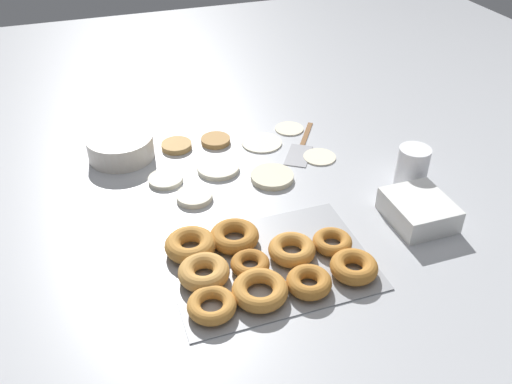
# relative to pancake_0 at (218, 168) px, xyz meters

# --- Properties ---
(ground_plane) EXTENTS (3.00, 3.00, 0.00)m
(ground_plane) POSITION_rel_pancake_0_xyz_m (0.08, -0.10, -0.01)
(ground_plane) COLOR #B2B5BA
(pancake_0) EXTENTS (0.11, 0.11, 0.01)m
(pancake_0) POSITION_rel_pancake_0_xyz_m (0.00, 0.00, 0.00)
(pancake_0) COLOR silver
(pancake_0) RESTS_ON ground_plane
(pancake_1) EXTENTS (0.09, 0.09, 0.01)m
(pancake_1) POSITION_rel_pancake_0_xyz_m (0.28, -0.03, -0.00)
(pancake_1) COLOR beige
(pancake_1) RESTS_ON ground_plane
(pancake_2) EXTENTS (0.11, 0.11, 0.01)m
(pancake_2) POSITION_rel_pancake_0_xyz_m (0.15, 0.09, -0.00)
(pancake_2) COLOR silver
(pancake_2) RESTS_ON ground_plane
(pancake_3) EXTENTS (0.08, 0.08, 0.02)m
(pancake_3) POSITION_rel_pancake_0_xyz_m (-0.08, 0.14, 0.00)
(pancake_3) COLOR tan
(pancake_3) RESTS_ON ground_plane
(pancake_4) EXTENTS (0.11, 0.11, 0.01)m
(pancake_4) POSITION_rel_pancake_0_xyz_m (0.12, -0.09, 0.00)
(pancake_4) COLOR beige
(pancake_4) RESTS_ON ground_plane
(pancake_5) EXTENTS (0.08, 0.08, 0.01)m
(pancake_5) POSITION_rel_pancake_0_xyz_m (0.26, 0.14, -0.00)
(pancake_5) COLOR beige
(pancake_5) RESTS_ON ground_plane
(pancake_6) EXTENTS (0.09, 0.09, 0.01)m
(pancake_6) POSITION_rel_pancake_0_xyz_m (-0.14, -0.01, -0.00)
(pancake_6) COLOR silver
(pancake_6) RESTS_ON ground_plane
(pancake_7) EXTENTS (0.09, 0.09, 0.01)m
(pancake_7) POSITION_rel_pancake_0_xyz_m (-0.09, -0.10, 0.00)
(pancake_7) COLOR silver
(pancake_7) RESTS_ON ground_plane
(pancake_8) EXTENTS (0.08, 0.08, 0.01)m
(pancake_8) POSITION_rel_pancake_0_xyz_m (0.03, 0.14, 0.00)
(pancake_8) COLOR #B27F42
(pancake_8) RESTS_ON ground_plane
(donut_tray) EXTENTS (0.41, 0.30, 0.04)m
(donut_tray) POSITION_rel_pancake_0_xyz_m (-0.02, -0.39, 0.01)
(donut_tray) COLOR #93969B
(donut_tray) RESTS_ON ground_plane
(batter_bowl) EXTENTS (0.18, 0.18, 0.06)m
(batter_bowl) POSITION_rel_pancake_0_xyz_m (-0.23, 0.15, 0.02)
(batter_bowl) COLOR silver
(batter_bowl) RESTS_ON ground_plane
(container_stack) EXTENTS (0.13, 0.15, 0.06)m
(container_stack) POSITION_rel_pancake_0_xyz_m (0.37, -0.35, 0.02)
(container_stack) COLOR white
(container_stack) RESTS_ON ground_plane
(paper_cup) EXTENTS (0.08, 0.08, 0.11)m
(paper_cup) POSITION_rel_pancake_0_xyz_m (0.43, -0.22, 0.05)
(paper_cup) COLOR white
(paper_cup) RESTS_ON ground_plane
(spatula) EXTENTS (0.17, 0.23, 0.01)m
(spatula) POSITION_rel_pancake_0_xyz_m (0.24, 0.02, -0.00)
(spatula) COLOR brown
(spatula) RESTS_ON ground_plane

